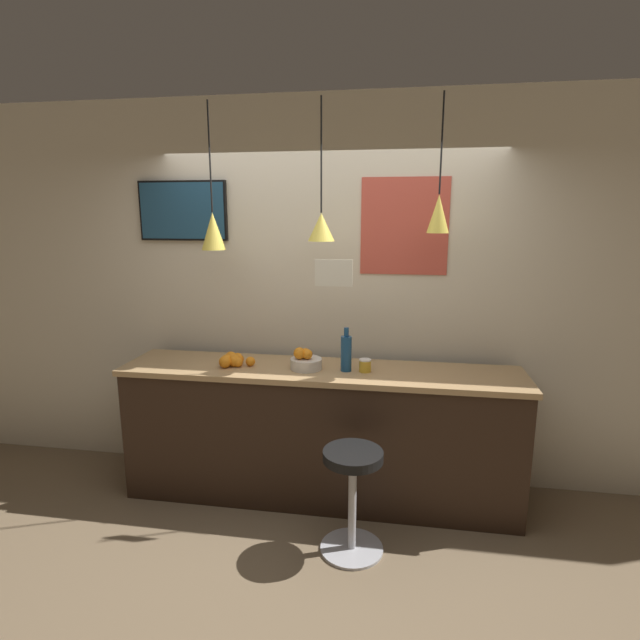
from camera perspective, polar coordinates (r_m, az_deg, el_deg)
The scene contains 14 objects.
ground_plane at distance 3.39m, azimuth -2.05°, elevation -25.26°, with size 14.00×14.00×0.00m, color #756047.
back_wall at distance 3.82m, azimuth 0.97°, elevation 2.90°, with size 8.00×0.06×2.90m.
service_counter at distance 3.71m, azimuth 0.00°, elevation -12.81°, with size 2.84×0.58×0.99m.
bar_stool at distance 3.19m, azimuth 3.74°, elevation -18.13°, with size 0.39×0.39×0.67m.
fruit_bowl at distance 3.51m, azimuth -1.71°, elevation -4.64°, with size 0.22×0.22×0.16m.
orange_pile at distance 3.64m, azimuth -9.85°, elevation -4.54°, with size 0.24×0.22×0.09m.
juice_bottle at distance 3.45m, azimuth 3.01°, elevation -3.75°, with size 0.08×0.08×0.31m.
spread_jar at distance 3.47m, azimuth 5.17°, elevation -5.19°, with size 0.08×0.08×0.09m.
pendant_lamp_left at distance 3.63m, azimuth -12.13°, elevation 9.99°, with size 0.17×0.17×0.99m.
pendant_lamp_middle at distance 3.42m, azimuth 0.14°, elevation 10.69°, with size 0.18×0.18×0.93m.
pendant_lamp_right at distance 3.39m, azimuth 13.39°, elevation 11.82°, with size 0.14×0.14×0.87m.
mounted_tv at distance 4.03m, azimuth -15.41°, elevation 11.94°, with size 0.70×0.04×0.45m.
hanging_menu_board at distance 3.16m, azimuth 1.56°, elevation 5.40°, with size 0.24×0.01×0.17m.
wall_poster at distance 3.69m, azimuth 9.62°, elevation 10.50°, with size 0.62×0.01×0.69m.
Camera 1 is at (0.54, -2.64, 2.05)m, focal length 28.00 mm.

